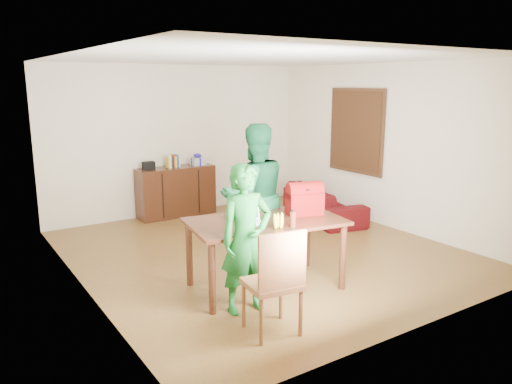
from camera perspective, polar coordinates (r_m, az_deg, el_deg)
room at (r=7.05m, az=0.23°, el=3.61°), size 5.20×5.70×2.90m
table at (r=5.82m, az=1.08°, el=-4.22°), size 1.91×1.27×0.83m
chair at (r=4.93m, az=1.89°, el=-12.50°), size 0.54×0.53×1.07m
person_near at (r=5.21m, az=-1.14°, el=-5.39°), size 0.61×0.43×1.59m
person_far at (r=6.49m, az=-0.15°, el=-0.46°), size 1.02×0.86×1.88m
laptop at (r=5.64m, az=-0.74°, el=-3.19°), size 0.34×0.28×0.21m
bananas at (r=5.45m, az=2.58°, el=-3.84°), size 0.21×0.17×0.07m
bottle at (r=5.50m, az=4.23°, el=-3.01°), size 0.07×0.07×0.20m
red_bag at (r=6.03m, az=5.56°, el=-1.10°), size 0.48×0.36×0.31m
sofa at (r=9.03m, az=7.69°, el=-1.17°), size 1.20×2.05×0.56m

